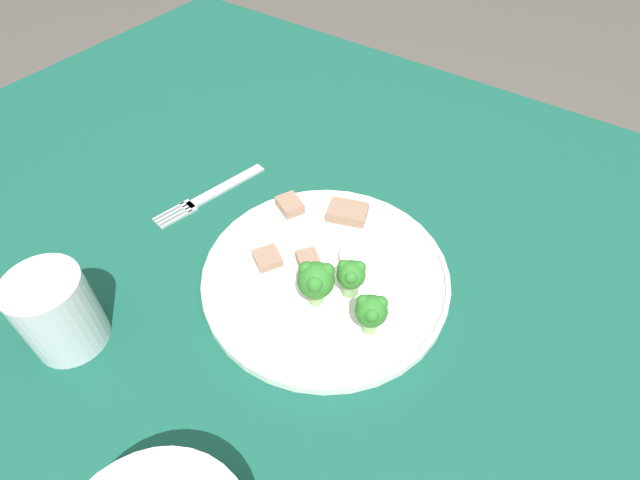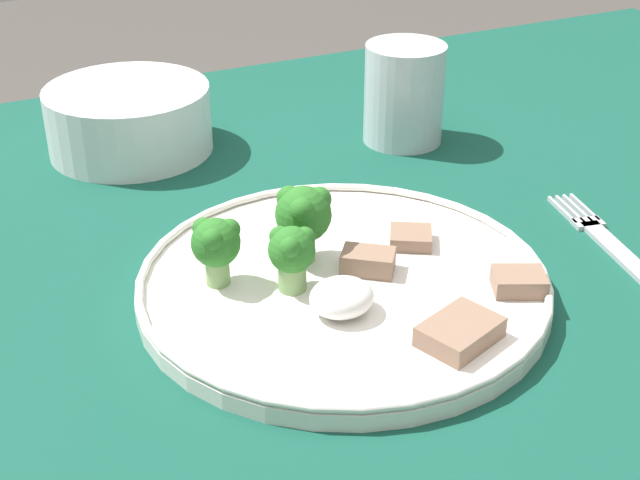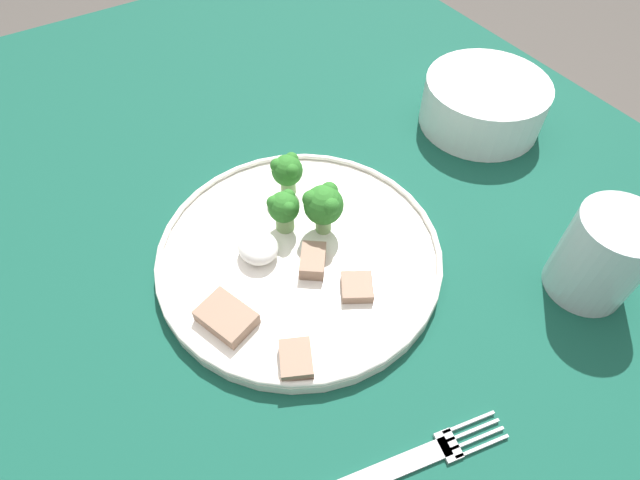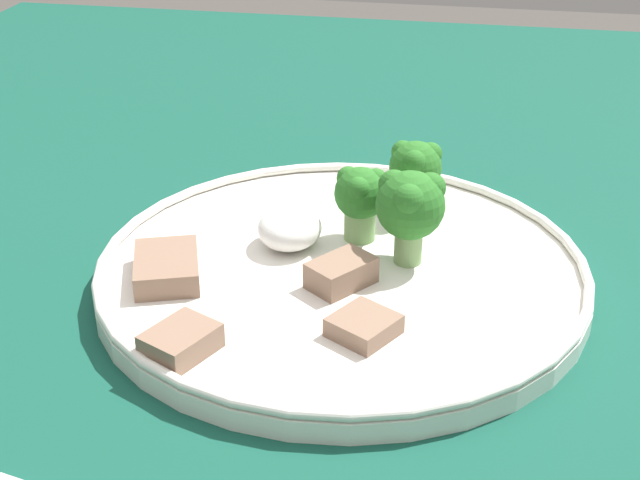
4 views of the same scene
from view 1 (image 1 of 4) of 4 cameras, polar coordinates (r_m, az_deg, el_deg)
name	(u,v)px [view 1 (image 1 of 4)]	position (r m, az deg, el deg)	size (l,w,h in m)	color
ground_plane	(313,465)	(1.29, -0.86, -24.34)	(8.00, 8.00, 0.00)	#4C4742
table	(307,297)	(0.69, -1.47, -6.50)	(1.35, 1.03, 0.75)	#114738
dinner_plate	(326,276)	(0.58, 0.65, -4.14)	(0.29, 0.29, 0.02)	white
fork	(213,194)	(0.71, -12.18, 5.20)	(0.05, 0.17, 0.00)	#B2B2B7
drinking_glass	(60,315)	(0.58, -27.62, -7.62)	(0.08, 0.08, 0.09)	silver
broccoli_floret_near_rim_left	(351,276)	(0.55, 3.56, -4.07)	(0.03, 0.03, 0.05)	#7FA866
broccoli_floret_center_left	(371,311)	(0.52, 5.88, -8.12)	(0.03, 0.03, 0.05)	#7FA866
broccoli_floret_back_left	(316,280)	(0.53, -0.47, -4.62)	(0.04, 0.04, 0.06)	#7FA866
meat_slice_front_slice	(309,264)	(0.58, -1.23, -2.73)	(0.04, 0.04, 0.02)	#846651
meat_slice_middle_slice	(290,205)	(0.65, -3.46, 4.02)	(0.04, 0.04, 0.01)	#846651
meat_slice_rear_slice	(348,212)	(0.64, 3.17, 3.20)	(0.06, 0.05, 0.01)	#846651
meat_slice_edge_slice	(267,258)	(0.59, -6.03, -2.07)	(0.04, 0.04, 0.01)	#846651
sauce_dollop	(357,256)	(0.59, 4.22, -1.85)	(0.04, 0.04, 0.02)	white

